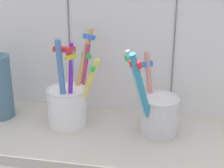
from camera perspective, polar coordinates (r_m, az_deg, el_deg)
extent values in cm
cube|color=#BCB7AD|center=(67.87, -0.34, -8.64)|extent=(64.00, 22.00, 2.00)
cube|color=white|center=(71.82, 1.54, 11.31)|extent=(64.00, 2.00, 45.00)
cube|color=gray|center=(73.27, -7.03, 11.36)|extent=(0.30, 0.20, 45.00)
cube|color=gray|center=(69.79, 10.20, 10.71)|extent=(0.30, 0.20, 45.00)
cylinder|color=white|center=(69.64, -7.19, -3.70)|extent=(7.52, 7.52, 7.34)
torus|color=silver|center=(68.20, -7.33, -0.90)|extent=(7.65, 7.65, 0.50)
cylinder|color=#4E7CC1|center=(65.92, -7.93, -0.03)|extent=(1.23, 3.07, 17.59)
cube|color=#E5333F|center=(63.20, -8.47, 5.45)|extent=(2.50, 1.09, 0.91)
cylinder|color=#B24063|center=(70.48, -4.70, 0.29)|extent=(3.14, 4.42, 14.91)
cube|color=green|center=(69.61, -4.13, 4.56)|extent=(2.31, 1.86, 1.07)
cylinder|color=#F1D95C|center=(66.98, -4.27, -1.40)|extent=(5.99, 1.51, 13.77)
cube|color=green|center=(64.62, -2.90, 2.61)|extent=(1.20, 2.12, 1.17)
cylinder|color=purple|center=(66.02, -6.63, -0.33)|extent=(2.24, 1.83, 16.70)
cube|color=#E5333F|center=(63.37, -6.57, 5.53)|extent=(1.63, 1.98, 1.09)
cylinder|color=tan|center=(70.18, -5.14, 1.38)|extent=(4.87, 7.24, 17.81)
cube|color=blue|center=(69.92, -3.72, 7.54)|extent=(2.79, 2.29, 1.21)
cylinder|color=#6794D8|center=(66.60, -6.67, -0.73)|extent=(2.84, 2.51, 15.46)
cube|color=yellow|center=(63.79, -6.48, 4.52)|extent=(1.89, 2.08, 0.96)
cylinder|color=silver|center=(66.68, 7.52, -5.06)|extent=(7.07, 7.07, 6.98)
torus|color=silver|center=(65.23, 7.67, -2.30)|extent=(7.21, 7.21, 0.50)
cylinder|color=#97CDE4|center=(61.93, 4.46, -1.74)|extent=(5.00, 4.33, 16.82)
cube|color=green|center=(58.59, 2.96, 4.02)|extent=(2.41, 2.58, 1.19)
cylinder|color=tan|center=(67.48, 6.09, -1.01)|extent=(3.49, 4.27, 14.30)
cube|color=blue|center=(66.75, 5.75, 3.19)|extent=(2.02, 1.81, 1.18)
cylinder|color=teal|center=(61.06, 5.11, -2.06)|extent=(4.95, 7.14, 17.08)
cube|color=#E5333F|center=(56.99, 3.80, 3.21)|extent=(2.32, 2.02, 1.37)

